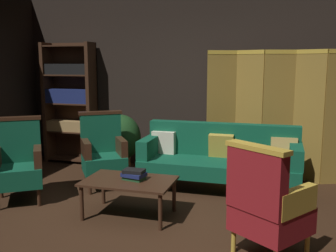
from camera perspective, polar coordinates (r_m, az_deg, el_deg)
name	(u,v)px	position (r m, az deg, el deg)	size (l,w,h in m)	color
ground_plane	(147,225)	(4.28, -3.08, -14.35)	(10.00, 10.00, 0.00)	#331E11
back_wall	(197,83)	(6.30, 4.21, 6.38)	(7.20, 0.10, 2.80)	black
folding_screen	(278,113)	(5.94, 15.81, 1.87)	(2.12, 0.33, 1.90)	olive
bookshelf	(70,101)	(6.86, -14.17, 3.61)	(0.90, 0.32, 2.05)	#382114
velvet_couch	(220,156)	(5.36, 7.64, -4.42)	(2.12, 0.78, 0.88)	#382114
coffee_table	(129,184)	(4.42, -5.73, -8.45)	(1.00, 0.64, 0.42)	#382114
armchair_gilt_accent	(267,204)	(3.58, 14.33, -11.06)	(0.81, 0.80, 1.04)	gold
armchair_wing_left	(18,162)	(5.20, -21.15, -4.98)	(0.80, 0.80, 1.04)	#382114
armchair_wing_right	(103,152)	(5.48, -9.50, -3.78)	(0.80, 0.80, 1.04)	#382114
potted_plant	(121,139)	(6.15, -6.88, -1.93)	(0.62, 0.62, 0.91)	brown
book_green_cloth	(134,178)	(4.41, -5.00, -7.59)	(0.23, 0.15, 0.04)	#1E4C28
book_navy_cloth	(134,174)	(4.39, -5.01, -7.10)	(0.24, 0.18, 0.04)	navy
book_black_cloth	(134,171)	(4.38, -5.02, -6.60)	(0.23, 0.16, 0.04)	black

